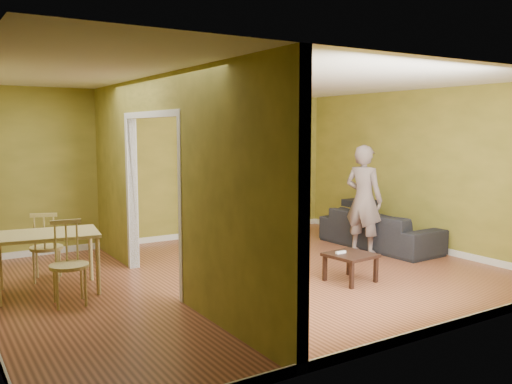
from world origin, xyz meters
The scene contains 14 objects.
room_shell centered at (0.00, 0.00, 1.30)m, with size 6.50×6.50×6.50m.
partition centered at (-1.20, 0.00, 1.30)m, with size 0.22×5.50×2.60m, color #A49735, non-canonical shape.
wall_speaker centered at (1.50, 2.69, 1.90)m, with size 0.10×0.10×0.10m, color black.
sofa centered at (2.70, 0.34, 0.40)m, with size 0.91×2.11×0.80m, color #303033.
person centered at (2.19, 0.19, 1.01)m, with size 0.57×0.73×2.02m, color slate.
bookshelf centered at (0.63, 2.61, 1.01)m, with size 0.85×0.37×2.02m.
paper_box_navy_a centered at (0.64, 2.56, 0.54)m, with size 0.45×0.30×0.23m, color navy.
paper_box_navy_b centered at (0.60, 2.56, 1.33)m, with size 0.45×0.29×0.23m, color navy.
paper_box_navy_c centered at (0.64, 2.56, 1.55)m, with size 0.43×0.28×0.22m, color navy.
coffee_table centered at (0.93, -0.92, 0.31)m, with size 0.55×0.55×0.37m.
game_controller centered at (0.83, -0.85, 0.38)m, with size 0.15×0.04×0.03m, color white.
dining_table centered at (-2.47, 0.65, 0.65)m, with size 1.17×0.78×0.73m.
chair_near centered at (-2.36, 0.04, 0.47)m, with size 0.43×0.43×0.94m, color tan, non-canonical shape.
chair_far centered at (-2.37, 1.22, 0.46)m, with size 0.42×0.42×0.91m, color tan, non-canonical shape.
Camera 1 is at (-3.71, -6.07, 1.96)m, focal length 38.00 mm.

